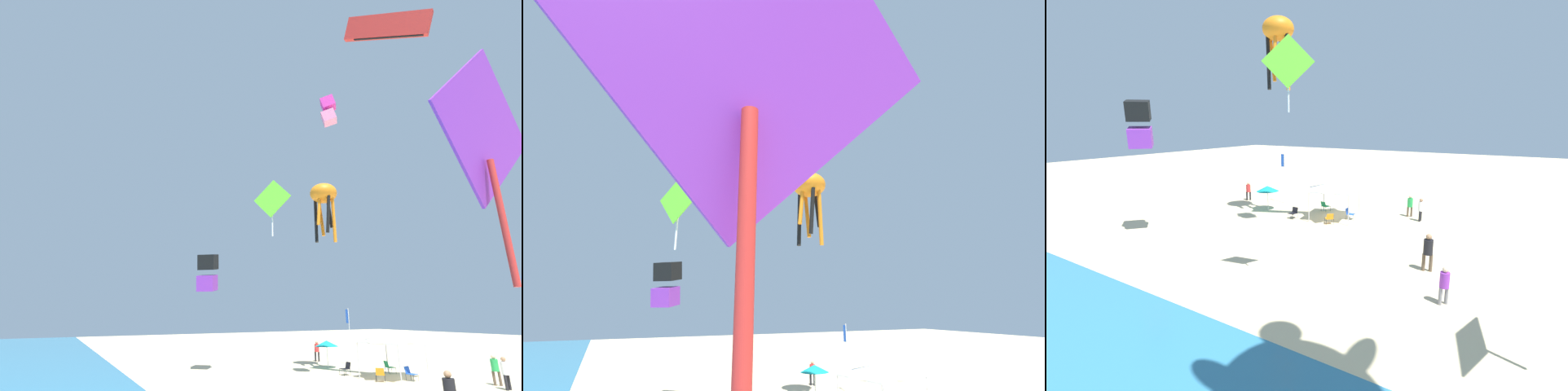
% 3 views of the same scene
% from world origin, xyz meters
% --- Properties ---
extents(canopy_tent, '(3.62, 4.05, 2.76)m').
position_xyz_m(canopy_tent, '(0.68, 1.82, 2.44)').
color(canopy_tent, '#B7B7BC').
rests_on(canopy_tent, ground).
extents(beach_umbrella, '(1.84, 1.83, 2.01)m').
position_xyz_m(beach_umbrella, '(6.56, 2.47, 1.76)').
color(beach_umbrella, silver).
rests_on(beach_umbrella, ground).
extents(banner_flag, '(0.36, 0.06, 4.44)m').
position_xyz_m(banner_flag, '(6.81, -0.22, 2.65)').
color(banner_flag, silver).
rests_on(banner_flag, ground).
extents(person_near_umbrella, '(0.40, 0.40, 1.69)m').
position_xyz_m(person_near_umbrella, '(10.27, 0.57, 0.99)').
color(person_near_umbrella, black).
rests_on(person_near_umbrella, ground).
extents(kite_box_black, '(1.93, 1.91, 2.89)m').
position_xyz_m(kite_box_black, '(8.78, 11.81, 6.98)').
color(kite_box_black, black).
extents(kite_diamond_purple, '(0.68, 3.70, 5.26)m').
position_xyz_m(kite_diamond_purple, '(-13.77, 14.38, 7.68)').
color(kite_diamond_purple, purple).
extents(kite_octopus_orange, '(2.17, 2.17, 4.83)m').
position_xyz_m(kite_octopus_orange, '(4.17, 3.92, 13.04)').
color(kite_octopus_orange, orange).
extents(kite_box_magenta, '(1.36, 1.37, 2.06)m').
position_xyz_m(kite_box_magenta, '(-0.88, 7.30, 17.26)').
color(kite_box_magenta, '#E02D9E').
extents(kite_diamond_lime, '(1.74, 1.11, 2.90)m').
position_xyz_m(kite_diamond_lime, '(-3.09, 13.26, 9.26)').
color(kite_diamond_lime, '#66D82D').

